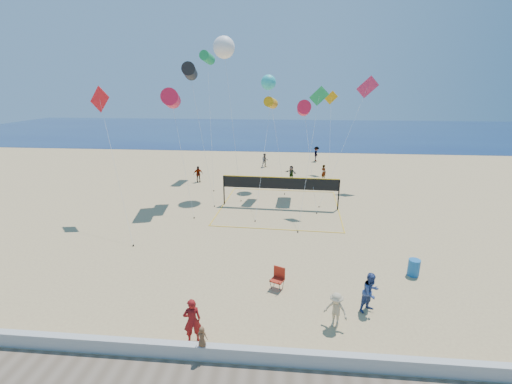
# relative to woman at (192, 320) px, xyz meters

# --- Properties ---
(ground) EXTENTS (120.00, 120.00, 0.00)m
(ground) POSITION_rel_woman_xyz_m (0.84, 2.15, -0.92)
(ground) COLOR tan
(ground) RESTS_ON ground
(ocean) EXTENTS (140.00, 50.00, 0.03)m
(ocean) POSITION_rel_woman_xyz_m (0.84, 64.15, -0.90)
(ocean) COLOR #101F4F
(ocean) RESTS_ON ground
(seawall) EXTENTS (32.00, 0.30, 0.60)m
(seawall) POSITION_rel_woman_xyz_m (0.84, -0.85, -0.62)
(seawall) COLOR beige
(seawall) RESTS_ON ground
(woman) EXTENTS (0.79, 0.67, 1.83)m
(woman) POSITION_rel_woman_xyz_m (0.00, 0.00, 0.00)
(woman) COLOR maroon
(woman) RESTS_ON ground
(toddler) EXTENTS (0.40, 0.29, 0.77)m
(toddler) POSITION_rel_woman_xyz_m (0.60, -0.89, 0.07)
(toddler) COLOR brown
(toddler) RESTS_ON seawall
(bystander_a) EXTENTS (1.11, 1.06, 1.80)m
(bystander_a) POSITION_rel_woman_xyz_m (7.08, 2.50, -0.02)
(bystander_a) COLOR navy
(bystander_a) RESTS_ON ground
(bystander_b) EXTENTS (1.13, 0.95, 1.51)m
(bystander_b) POSITION_rel_woman_xyz_m (5.49, 1.35, -0.16)
(bystander_b) COLOR tan
(bystander_b) RESTS_ON ground
(far_person_0) EXTENTS (1.04, 0.73, 1.63)m
(far_person_0) POSITION_rel_woman_xyz_m (-5.49, 22.17, -0.10)
(far_person_0) COLOR gray
(far_person_0) RESTS_ON ground
(far_person_1) EXTENTS (1.36, 1.16, 1.48)m
(far_person_1) POSITION_rel_woman_xyz_m (3.86, 23.84, -0.18)
(far_person_1) COLOR gray
(far_person_1) RESTS_ON ground
(far_person_2) EXTENTS (0.66, 0.68, 1.58)m
(far_person_2) POSITION_rel_woman_xyz_m (7.19, 24.19, -0.13)
(far_person_2) COLOR gray
(far_person_2) RESTS_ON ground
(far_person_3) EXTENTS (0.92, 0.79, 1.63)m
(far_person_3) POSITION_rel_woman_xyz_m (0.77, 29.36, -0.10)
(far_person_3) COLOR gray
(far_person_3) RESTS_ON ground
(far_person_4) EXTENTS (0.93, 1.34, 1.90)m
(far_person_4) POSITION_rel_woman_xyz_m (7.13, 33.26, 0.03)
(far_person_4) COLOR gray
(far_person_4) RESTS_ON ground
(camp_chair) EXTENTS (0.74, 0.85, 1.20)m
(camp_chair) POSITION_rel_woman_xyz_m (3.11, 3.87, -0.31)
(camp_chair) COLOR #A52212
(camp_chair) RESTS_ON ground
(trash_barrel) EXTENTS (0.76, 0.76, 0.87)m
(trash_barrel) POSITION_rel_woman_xyz_m (9.99, 5.68, -0.48)
(trash_barrel) COLOR #185EA2
(trash_barrel) RESTS_ON ground
(volleyball_net) EXTENTS (9.69, 9.54, 2.49)m
(volleyball_net) POSITION_rel_woman_xyz_m (2.91, 15.42, 0.79)
(volleyball_net) COLOR black
(volleyball_net) RESTS_ON ground
(kite_0) EXTENTS (3.22, 4.90, 9.20)m
(kite_0) POSITION_rel_woman_xyz_m (-5.49, 15.61, 7.46)
(kite_0) COLOR red
(kite_0) RESTS_ON ground
(kite_1) EXTENTS (2.91, 3.85, 11.08)m
(kite_1) POSITION_rel_woman_xyz_m (-4.46, 17.48, 9.48)
(kite_1) COLOR black
(kite_1) RESTS_ON ground
(kite_2) EXTENTS (1.31, 7.90, 8.50)m
(kite_2) POSITION_rel_woman_xyz_m (1.92, 18.95, 7.03)
(kite_2) COLOR #D0920C
(kite_2) RESTS_ON ground
(kite_3) EXTENTS (4.60, 5.35, 9.34)m
(kite_3) POSITION_rel_woman_xyz_m (-9.30, 12.32, 7.12)
(kite_3) COLOR red
(kite_3) RESTS_ON ground
(kite_4) EXTENTS (2.11, 5.37, 9.32)m
(kite_4) POSITION_rel_woman_xyz_m (5.50, 15.28, 7.08)
(kite_4) COLOR #1A944A
(kite_4) RESTS_ON ground
(kite_5) EXTENTS (5.40, 6.83, 10.19)m
(kite_5) POSITION_rel_woman_xyz_m (10.22, 21.98, 7.89)
(kite_5) COLOR #BC2450
(kite_5) RESTS_ON ground
(kite_6) EXTENTS (2.75, 4.23, 13.25)m
(kite_6) POSITION_rel_woman_xyz_m (-2.07, 19.71, 11.43)
(kite_6) COLOR white
(kite_6) RESTS_ON ground
(kite_7) EXTENTS (2.49, 4.01, 10.28)m
(kite_7) POSITION_rel_woman_xyz_m (1.52, 22.02, 8.68)
(kite_7) COLOR #2BBEC1
(kite_7) RESTS_ON ground
(kite_8) EXTENTS (2.23, 7.84, 12.66)m
(kite_8) POSITION_rel_woman_xyz_m (-4.88, 25.72, 11.09)
(kite_8) COLOR #1A944A
(kite_8) RESTS_ON ground
(kite_9) EXTENTS (1.39, 7.21, 8.82)m
(kite_9) POSITION_rel_woman_xyz_m (7.94, 27.91, 6.61)
(kite_9) COLOR #D0920C
(kite_9) RESTS_ON ground
(kite_10) EXTENTS (1.71, 6.40, 8.26)m
(kite_10) POSITION_rel_woman_xyz_m (4.68, 19.13, 6.60)
(kite_10) COLOR red
(kite_10) RESTS_ON ground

